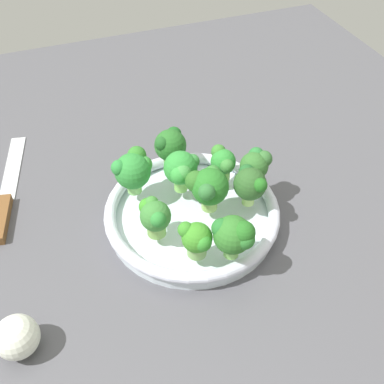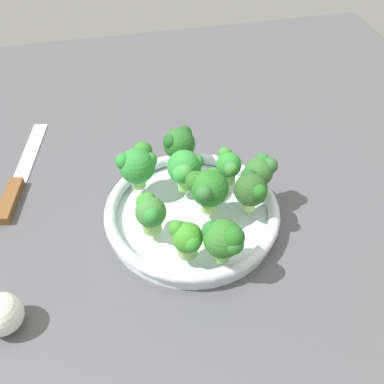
{
  "view_description": "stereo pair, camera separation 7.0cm",
  "coord_description": "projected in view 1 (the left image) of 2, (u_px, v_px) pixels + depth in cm",
  "views": [
    {
      "loc": [
        49.48,
        -14.25,
        54.67
      ],
      "look_at": [
        2.43,
        3.29,
        6.35
      ],
      "focal_mm": 43.96,
      "sensor_mm": 36.0,
      "label": 1
    },
    {
      "loc": [
        51.45,
        -7.57,
        54.67
      ],
      "look_at": [
        2.43,
        3.29,
        6.35
      ],
      "focal_mm": 43.96,
      "sensor_mm": 36.0,
      "label": 2
    }
  ],
  "objects": [
    {
      "name": "bowl",
      "position": [
        192.0,
        214.0,
        0.73
      ],
      "size": [
        27.09,
        27.09,
        3.35
      ],
      "color": "white",
      "rests_on": "ground_plane"
    },
    {
      "name": "broccoli_floret_8",
      "position": [
        223.0,
        162.0,
        0.74
      ],
      "size": [
        5.17,
        4.01,
        5.67
      ],
      "color": "#9ED86B",
      "rests_on": "bowl"
    },
    {
      "name": "broccoli_floret_0",
      "position": [
        181.0,
        170.0,
        0.71
      ],
      "size": [
        6.18,
        5.73,
        7.04
      ],
      "color": "#86CB5D",
      "rests_on": "bowl"
    },
    {
      "name": "broccoli_floret_4",
      "position": [
        197.0,
        239.0,
        0.63
      ],
      "size": [
        4.6,
        4.45,
        5.45
      ],
      "color": "#7FB05F",
      "rests_on": "bowl"
    },
    {
      "name": "broccoli_floret_2",
      "position": [
        250.0,
        184.0,
        0.7
      ],
      "size": [
        5.96,
        4.97,
        6.4
      ],
      "color": "#9FC867",
      "rests_on": "bowl"
    },
    {
      "name": "broccoli_floret_6",
      "position": [
        170.0,
        145.0,
        0.77
      ],
      "size": [
        5.76,
        5.37,
        6.45
      ],
      "color": "#77BC56",
      "rests_on": "bowl"
    },
    {
      "name": "garlic_bulb",
      "position": [
        17.0,
        337.0,
        0.57
      ],
      "size": [
        5.54,
        5.54,
        5.54
      ],
      "primitive_type": "sphere",
      "color": "white",
      "rests_on": "ground_plane"
    },
    {
      "name": "broccoli_floret_9",
      "position": [
        256.0,
        165.0,
        0.73
      ],
      "size": [
        4.47,
        5.2,
        6.16
      ],
      "color": "#76B554",
      "rests_on": "bowl"
    },
    {
      "name": "broccoli_floret_1",
      "position": [
        208.0,
        186.0,
        0.69
      ],
      "size": [
        5.99,
        6.14,
        7.15
      ],
      "color": "#91BD5A",
      "rests_on": "bowl"
    },
    {
      "name": "broccoli_floret_5",
      "position": [
        133.0,
        169.0,
        0.71
      ],
      "size": [
        6.04,
        6.45,
        6.94
      ],
      "color": "#85C86A",
      "rests_on": "bowl"
    },
    {
      "name": "broccoli_floret_7",
      "position": [
        234.0,
        235.0,
        0.62
      ],
      "size": [
        5.67,
        5.32,
        6.94
      ],
      "color": "#77B855",
      "rests_on": "bowl"
    },
    {
      "name": "ground_plane",
      "position": [
        168.0,
        221.0,
        0.76
      ],
      "size": [
        130.0,
        130.0,
        2.5
      ],
      "primitive_type": "cube",
      "color": "#505056"
    },
    {
      "name": "broccoli_floret_3",
      "position": [
        155.0,
        216.0,
        0.66
      ],
      "size": [
        5.66,
        4.43,
        5.76
      ],
      "color": "#7FB254",
      "rests_on": "bowl"
    },
    {
      "name": "knife",
      "position": [
        6.0,
        199.0,
        0.77
      ],
      "size": [
        26.51,
        7.97,
        1.5
      ],
      "color": "silver",
      "rests_on": "ground_plane"
    }
  ]
}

